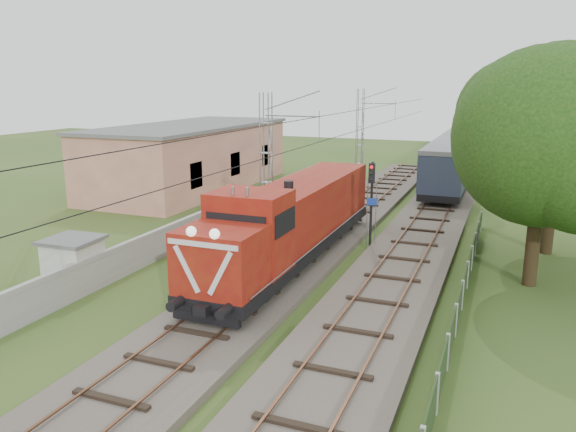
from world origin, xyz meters
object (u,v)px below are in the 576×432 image
at_px(signal_post, 371,190).
at_px(relay_hut, 74,263).
at_px(locomotive, 292,220).
at_px(coach_rake, 479,127).

bearing_deg(signal_post, relay_hut, -135.48).
distance_m(locomotive, signal_post, 4.83).
relative_size(signal_post, relay_hut, 2.05).
height_order(signal_post, relay_hut, signal_post).
xyz_separation_m(coach_rake, signal_post, (-2.15, -54.58, 0.69)).
height_order(locomotive, signal_post, locomotive).
height_order(locomotive, coach_rake, locomotive).
bearing_deg(coach_rake, locomotive, -94.90).
bearing_deg(relay_hut, signal_post, 44.52).
relative_size(locomotive, coach_rake, 0.19).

